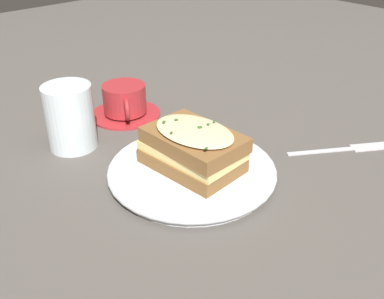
# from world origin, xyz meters

# --- Properties ---
(ground_plane) EXTENTS (2.40, 2.40, 0.00)m
(ground_plane) POSITION_xyz_m (0.00, 0.00, 0.00)
(ground_plane) COLOR #514C47
(dinner_plate) EXTENTS (0.24, 0.24, 0.02)m
(dinner_plate) POSITION_xyz_m (0.02, 0.02, 0.01)
(dinner_plate) COLOR white
(dinner_plate) RESTS_ON ground_plane
(sandwich) EXTENTS (0.15, 0.10, 0.06)m
(sandwich) POSITION_xyz_m (0.02, 0.02, 0.05)
(sandwich) COLOR brown
(sandwich) RESTS_ON dinner_plate
(teacup_with_saucer) EXTENTS (0.13, 0.13, 0.06)m
(teacup_with_saucer) POSITION_xyz_m (0.25, -0.02, 0.03)
(teacup_with_saucer) COLOR #AD282D
(teacup_with_saucer) RESTS_ON ground_plane
(water_glass) EXTENTS (0.08, 0.08, 0.10)m
(water_glass) POSITION_xyz_m (0.21, 0.10, 0.05)
(water_glass) COLOR silver
(water_glass) RESTS_ON ground_plane
(fork) EXTENTS (0.11, 0.16, 0.00)m
(fork) POSITION_xyz_m (-0.10, -0.23, 0.00)
(fork) COLOR silver
(fork) RESTS_ON ground_plane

